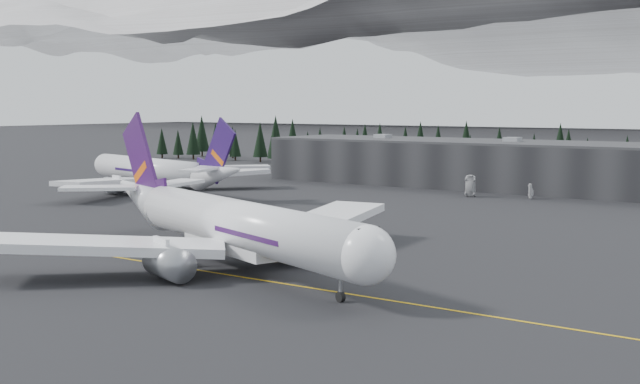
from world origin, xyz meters
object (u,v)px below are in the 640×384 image
Objects in this scene: terminal at (548,167)px; jet_parked at (161,172)px; gse_vehicle_a at (470,194)px; jet_main at (222,222)px; gse_vehicle_b at (531,196)px.

jet_parked reaches higher than terminal.
jet_parked is (-78.22, -62.50, -0.79)m from terminal.
terminal is at bearing 58.58° from gse_vehicle_a.
jet_main reaches higher than terminal.
jet_main reaches higher than jet_parked.
jet_main is (-5.24, -121.65, -0.35)m from terminal.
terminal is 2.30× the size of jet_main.
jet_main is at bearing -92.47° from terminal.
jet_main reaches higher than gse_vehicle_a.
gse_vehicle_a is at bearing -137.54° from jet_parked.
gse_vehicle_a reaches higher than gse_vehicle_b.
jet_parked is at bearing 160.49° from jet_main.
jet_main is 18.69× the size of gse_vehicle_b.
jet_main is 93.94m from jet_parked.
gse_vehicle_a is (-10.63, -25.06, -5.55)m from terminal.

